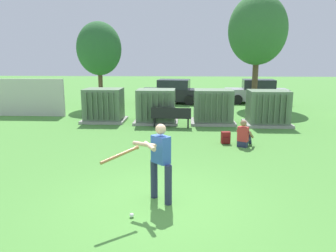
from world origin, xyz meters
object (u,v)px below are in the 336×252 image
Objects in this scene: park_bench at (171,116)px; backpack at (226,138)px; transformer_west at (104,106)px; parked_car_left_of_center at (256,92)px; transformer_east at (268,108)px; batter at (159,159)px; seated_spectator at (244,136)px; sports_ball at (132,215)px; parked_car_leftmost at (172,92)px; transformer_mid_east at (213,107)px; transformer_mid_west at (156,107)px.

park_bench is 4.13× the size of backpack.
transformer_west is 0.49× the size of parked_car_left_of_center.
backpack is (-2.34, -3.52, -0.57)m from transformer_east.
batter is 5.48m from seated_spectator.
seated_spectator is at bearing -35.17° from transformer_west.
transformer_east reaches higher than seated_spectator.
sports_ball is at bearing -73.23° from transformer_west.
transformer_east is 8.66m from parked_car_leftmost.
park_bench is (-4.47, -0.82, -0.25)m from transformer_east.
parked_car_leftmost is (-4.74, 7.25, -0.04)m from transformer_east.
transformer_mid_east is 1.21× the size of batter.
transformer_west and parked_car_leftmost have the same top height.
transformer_west is at bearing 175.20° from transformer_mid_west.
sports_ball is (-0.41, -8.54, -0.49)m from park_bench.
seated_spectator is (0.78, -4.10, -0.41)m from transformer_mid_east.
sports_ball is (2.96, -9.83, -0.74)m from transformer_west.
backpack is 11.05m from parked_car_leftmost.
parked_car_left_of_center reaches higher than park_bench.
transformer_west is 10.29m from sports_ball.
batter reaches higher than transformer_west.
sports_ball is (-0.48, -0.78, -0.93)m from batter.
transformer_mid_west reaches higher than park_bench.
batter is at bearing -89.45° from park_bench.
transformer_east is 1.16× the size of park_bench.
transformer_mid_east is at bearing 78.00° from batter.
park_bench is at bearing -150.87° from transformer_mid_east.
park_bench is 8.56m from sports_ball.
seated_spectator reaches higher than sports_ball.
parked_car_left_of_center is at bearing 81.97° from transformer_east.
parked_car_left_of_center is (5.47, 16.17, -0.22)m from batter.
sports_ball is at bearing -103.81° from transformer_mid_east.
transformer_mid_east is 0.48× the size of parked_car_leftmost.
transformer_mid_west is 0.49× the size of parked_car_left_of_center.
parked_car_leftmost is at bearing 107.72° from transformer_mid_east.
sports_ball is (-2.37, -9.63, -0.74)m from transformer_mid_east.
sports_ball is 0.02× the size of parked_car_leftmost.
transformer_mid_west is at bearing 125.68° from park_bench.
sports_ball is (-4.88, -9.36, -0.74)m from transformer_east.
transformer_mid_west is 23.33× the size of sports_ball.
transformer_east is 4.55m from park_bench.
transformer_west is 5.33m from transformer_mid_east.
transformer_mid_west is 1.16× the size of park_bench.
parked_car_leftmost and parked_car_left_of_center have the same top height.
transformer_west and transformer_mid_west have the same top height.
transformer_east is (5.24, -0.25, 0.00)m from transformer_mid_west.
batter is (0.84, -8.83, 0.19)m from transformer_mid_west.
seated_spectator is 11.48m from parked_car_leftmost.
transformer_mid_east is 2.53m from transformer_east.
park_bench is at bearing 128.25° from backpack.
transformer_mid_west is at bearing -94.05° from parked_car_leftmost.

